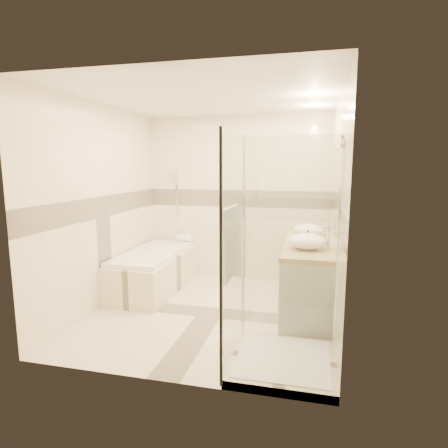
% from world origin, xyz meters
% --- Properties ---
extents(room, '(2.82, 3.02, 2.52)m').
position_xyz_m(room, '(0.06, 0.01, 1.26)').
color(room, beige).
rests_on(room, ground).
extents(bathtub, '(0.75, 1.70, 0.56)m').
position_xyz_m(bathtub, '(-1.02, 0.65, 0.31)').
color(bathtub, beige).
rests_on(bathtub, ground).
extents(vanity, '(0.58, 1.62, 0.85)m').
position_xyz_m(vanity, '(1.12, 0.30, 0.43)').
color(vanity, silver).
rests_on(vanity, ground).
extents(shower_enclosure, '(0.96, 0.93, 2.04)m').
position_xyz_m(shower_enclosure, '(0.83, -0.97, 0.51)').
color(shower_enclosure, beige).
rests_on(shower_enclosure, ground).
extents(vessel_sink_near, '(0.40, 0.40, 0.16)m').
position_xyz_m(vessel_sink_near, '(1.10, 0.79, 0.93)').
color(vessel_sink_near, white).
rests_on(vessel_sink_near, vanity).
extents(vessel_sink_far, '(0.43, 0.43, 0.17)m').
position_xyz_m(vessel_sink_far, '(1.10, 0.01, 0.94)').
color(vessel_sink_far, white).
rests_on(vessel_sink_far, vanity).
extents(faucet_near, '(0.11, 0.03, 0.26)m').
position_xyz_m(faucet_near, '(1.32, 0.79, 1.00)').
color(faucet_near, silver).
rests_on(faucet_near, vanity).
extents(faucet_far, '(0.11, 0.03, 0.27)m').
position_xyz_m(faucet_far, '(1.32, 0.01, 1.00)').
color(faucet_far, silver).
rests_on(faucet_far, vanity).
extents(amenity_bottle_a, '(0.09, 0.09, 0.15)m').
position_xyz_m(amenity_bottle_a, '(1.10, 0.23, 0.92)').
color(amenity_bottle_a, black).
rests_on(amenity_bottle_a, vanity).
extents(amenity_bottle_b, '(0.12, 0.12, 0.14)m').
position_xyz_m(amenity_bottle_b, '(1.10, 0.45, 0.92)').
color(amenity_bottle_b, black).
rests_on(amenity_bottle_b, vanity).
extents(folded_towels, '(0.19, 0.27, 0.08)m').
position_xyz_m(folded_towels, '(1.10, 0.99, 0.89)').
color(folded_towels, white).
rests_on(folded_towels, vanity).
extents(rolled_towel, '(0.24, 0.11, 0.11)m').
position_xyz_m(rolled_towel, '(-0.83, 1.39, 0.62)').
color(rolled_towel, white).
rests_on(rolled_towel, bathtub).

